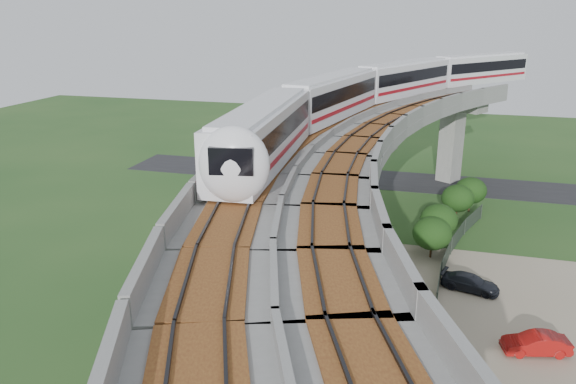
% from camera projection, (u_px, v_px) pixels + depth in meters
% --- Properties ---
extents(ground, '(160.00, 160.00, 0.00)m').
position_uv_depth(ground, '(311.00, 296.00, 39.40)').
color(ground, '#254C1E').
rests_on(ground, ground).
extents(dirt_lot, '(18.00, 26.00, 0.04)m').
position_uv_depth(dirt_lot, '(528.00, 341.00, 34.02)').
color(dirt_lot, gray).
rests_on(dirt_lot, ground).
extents(asphalt_road, '(60.00, 8.00, 0.03)m').
position_uv_depth(asphalt_road, '(368.00, 178.00, 66.91)').
color(asphalt_road, '#232326').
rests_on(asphalt_road, ground).
extents(viaduct, '(19.58, 73.98, 11.40)m').
position_uv_depth(viaduct, '(372.00, 177.00, 35.64)').
color(viaduct, '#99968E').
rests_on(viaduct, ground).
extents(metro_train, '(21.72, 58.52, 3.64)m').
position_uv_depth(metro_train, '(389.00, 89.00, 51.00)').
color(metro_train, silver).
rests_on(metro_train, ground).
extents(fence, '(3.87, 38.73, 1.50)m').
position_uv_depth(fence, '(456.00, 305.00, 36.70)').
color(fence, '#2D382D').
rests_on(fence, ground).
extents(tree_0, '(3.07, 3.07, 3.50)m').
position_uv_depth(tree_0, '(471.00, 190.00, 55.33)').
color(tree_0, '#382314').
rests_on(tree_0, ground).
extents(tree_1, '(3.01, 3.01, 3.61)m').
position_uv_depth(tree_1, '(458.00, 198.00, 52.60)').
color(tree_1, '#382314').
rests_on(tree_1, ground).
extents(tree_2, '(3.09, 3.09, 3.92)m').
position_uv_depth(tree_2, '(439.00, 220.00, 46.43)').
color(tree_2, '#382314').
rests_on(tree_2, ground).
extents(tree_3, '(3.14, 3.14, 3.46)m').
position_uv_depth(tree_3, '(432.00, 233.00, 44.87)').
color(tree_3, '#382314').
rests_on(tree_3, ground).
extents(tree_4, '(1.90, 1.90, 2.39)m').
position_uv_depth(tree_4, '(402.00, 280.00, 38.37)').
color(tree_4, '#382314').
rests_on(tree_4, ground).
extents(tree_5, '(2.09, 2.09, 2.86)m').
position_uv_depth(tree_5, '(402.00, 296.00, 35.41)').
color(tree_5, '#382314').
rests_on(tree_5, ground).
extents(tree_6, '(2.87, 2.87, 3.52)m').
position_uv_depth(tree_6, '(417.00, 345.00, 29.57)').
color(tree_6, '#382314').
rests_on(tree_6, ground).
extents(car_red, '(4.04, 2.20, 1.26)m').
position_uv_depth(car_red, '(536.00, 343.00, 32.60)').
color(car_red, '#9A0F0E').
rests_on(car_red, dirt_lot).
extents(car_dark, '(4.33, 2.63, 1.17)m').
position_uv_depth(car_dark, '(470.00, 283.00, 40.00)').
color(car_dark, black).
rests_on(car_dark, dirt_lot).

